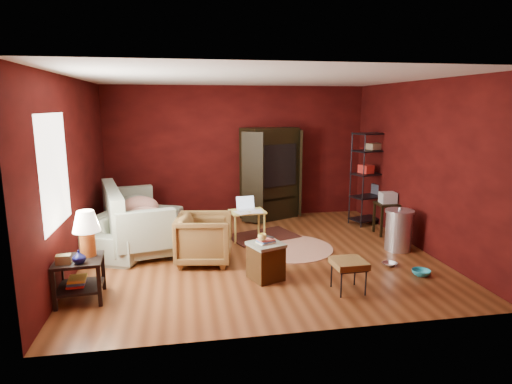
# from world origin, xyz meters

# --- Properties ---
(room) EXTENTS (5.54, 5.04, 2.84)m
(room) POSITION_xyz_m (-0.04, -0.01, 1.40)
(room) COLOR brown
(room) RESTS_ON ground
(sofa) EXTENTS (1.42, 2.34, 0.88)m
(sofa) POSITION_xyz_m (-2.00, 0.84, 0.44)
(sofa) COLOR gray
(sofa) RESTS_ON ground
(armchair) EXTENTS (0.88, 0.92, 0.83)m
(armchair) POSITION_xyz_m (-0.88, -0.22, 0.42)
(armchair) COLOR black
(armchair) RESTS_ON ground
(pet_bowl_steel) EXTENTS (0.21, 0.13, 0.21)m
(pet_bowl_steel) POSITION_xyz_m (1.88, -0.85, 0.11)
(pet_bowl_steel) COLOR silver
(pet_bowl_steel) RESTS_ON ground
(pet_bowl_turquoise) EXTENTS (0.26, 0.09, 0.26)m
(pet_bowl_turquoise) POSITION_xyz_m (2.14, -1.28, 0.13)
(pet_bowl_turquoise) COLOR #28A6BE
(pet_bowl_turquoise) RESTS_ON ground
(vase) EXTENTS (0.19, 0.20, 0.16)m
(vase) POSITION_xyz_m (-2.43, -1.42, 0.61)
(vase) COLOR #0D0F43
(vase) RESTS_ON side_table
(mug) EXTENTS (0.14, 0.12, 0.12)m
(mug) POSITION_xyz_m (-0.14, -1.07, 0.64)
(mug) COLOR #F7E579
(mug) RESTS_ON hamper
(side_table) EXTENTS (0.60, 0.60, 1.12)m
(side_table) POSITION_xyz_m (-2.43, -1.20, 0.67)
(side_table) COLOR black
(side_table) RESTS_ON ground
(sofa_cushions) EXTENTS (1.39, 2.42, 0.96)m
(sofa_cushions) POSITION_xyz_m (-2.04, 0.80, 0.47)
(sofa_cushions) COLOR gray
(sofa_cushions) RESTS_ON sofa
(hamper) EXTENTS (0.56, 0.56, 0.60)m
(hamper) POSITION_xyz_m (-0.07, -1.02, 0.27)
(hamper) COLOR #4A2A11
(hamper) RESTS_ON ground
(footstool) EXTENTS (0.43, 0.43, 0.43)m
(footstool) POSITION_xyz_m (0.91, -1.60, 0.37)
(footstool) COLOR black
(footstool) RESTS_ON ground
(rug_round) EXTENTS (1.63, 1.63, 0.01)m
(rug_round) POSITION_xyz_m (0.57, 0.20, 0.01)
(rug_round) COLOR beige
(rug_round) RESTS_ON ground
(rug_oriental) EXTENTS (1.42, 1.18, 0.01)m
(rug_oriental) POSITION_xyz_m (0.25, 0.91, 0.02)
(rug_oriental) COLOR #511E15
(rug_oriental) RESTS_ON ground
(laptop_desk) EXTENTS (0.66, 0.55, 0.77)m
(laptop_desk) POSITION_xyz_m (-0.05, 0.84, 0.47)
(laptop_desk) COLOR #FFF374
(laptop_desk) RESTS_ON ground
(tv_armoire) EXTENTS (1.40, 1.16, 1.94)m
(tv_armoire) POSITION_xyz_m (0.66, 2.24, 1.01)
(tv_armoire) COLOR black
(tv_armoire) RESTS_ON ground
(wire_shelving) EXTENTS (0.99, 0.66, 1.86)m
(wire_shelving) POSITION_xyz_m (2.66, 1.50, 1.02)
(wire_shelving) COLOR black
(wire_shelving) RESTS_ON ground
(small_stand) EXTENTS (0.42, 0.42, 0.81)m
(small_stand) POSITION_xyz_m (2.58, 0.69, 0.60)
(small_stand) COLOR black
(small_stand) RESTS_ON ground
(trash_can) EXTENTS (0.62, 0.62, 0.74)m
(trash_can) POSITION_xyz_m (2.36, -0.18, 0.35)
(trash_can) COLOR silver
(trash_can) RESTS_ON ground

